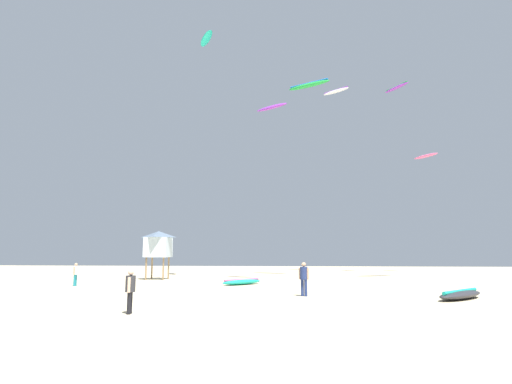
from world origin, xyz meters
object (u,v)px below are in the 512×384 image
kite_aloft_1 (336,91)px  person_foreground (130,288)px  kite_grounded_near (242,282)px  lifeguard_tower (158,244)px  kite_aloft_3 (396,88)px  kite_aloft_4 (426,156)px  kite_grounded_mid (460,295)px  person_left (76,272)px  kite_aloft_6 (272,107)px  kite_aloft_2 (206,39)px  person_midground (304,276)px  kite_aloft_0 (309,85)px

kite_aloft_1 → person_foreground: bearing=-108.9°
kite_grounded_near → lifeguard_tower: size_ratio=0.81×
kite_aloft_3 → kite_aloft_4: 8.83m
kite_aloft_4 → kite_grounded_mid: bearing=-105.2°
person_left → kite_aloft_1: kite_aloft_1 is taller
kite_aloft_6 → kite_grounded_mid: bearing=-51.3°
kite_aloft_2 → kite_aloft_4: size_ratio=0.99×
person_midground → kite_aloft_4: (15.27, 27.20, 12.60)m
person_foreground → kite_aloft_3: 41.66m
person_left → kite_grounded_mid: person_left is taller
person_foreground → kite_aloft_0: bearing=64.7°
person_foreground → kite_aloft_2: kite_aloft_2 is taller
kite_aloft_4 → person_foreground: bearing=-122.7°
person_left → kite_aloft_1: 36.39m
kite_grounded_near → person_midground: bearing=-61.0°
person_midground → lifeguard_tower: size_ratio=0.43×
person_foreground → kite_grounded_near: bearing=73.1°
kite_grounded_mid → kite_aloft_0: (-6.45, 18.41, 18.78)m
kite_grounded_near → kite_aloft_1: (9.19, 19.27, 21.75)m
person_left → kite_aloft_1: size_ratio=0.46×
person_midground → lifeguard_tower: (-12.24, 12.90, 2.02)m
person_foreground → person_midground: (6.72, 7.09, 0.08)m
person_midground → kite_aloft_6: 17.98m
lifeguard_tower → kite_aloft_0: 21.40m
kite_aloft_2 → kite_aloft_1: bearing=45.1°
kite_grounded_mid → kite_aloft_2: (-16.13, 14.31, 22.03)m
kite_aloft_0 → kite_aloft_3: 12.56m
kite_grounded_near → kite_aloft_3: (15.83, 16.74, 20.96)m
person_midground → lifeguard_tower: bearing=-111.1°
kite_grounded_mid → kite_aloft_6: kite_aloft_6 is taller
kite_aloft_0 → kite_aloft_1: bearing=68.4°
lifeguard_tower → kite_aloft_6: 15.35m
kite_grounded_near → kite_aloft_0: kite_aloft_0 is taller
kite_aloft_3 → kite_aloft_6: (-13.80, -12.85, -6.54)m
lifeguard_tower → kite_aloft_1: bearing=39.3°
kite_grounded_near → kite_aloft_6: bearing=62.4°
kite_aloft_2 → kite_aloft_3: bearing=28.6°
person_midground → kite_aloft_1: size_ratio=0.51×
kite_aloft_1 → kite_aloft_4: size_ratio=1.04×
kite_grounded_near → kite_grounded_mid: kite_grounded_mid is taller
person_midground → kite_grounded_near: (-4.27, 7.68, -0.83)m
lifeguard_tower → kite_aloft_4: kite_aloft_4 is taller
kite_aloft_1 → kite_grounded_mid: bearing=-84.3°
person_midground → kite_aloft_3: kite_aloft_3 is taller
lifeguard_tower → kite_aloft_6: size_ratio=1.33×
kite_grounded_mid → kite_aloft_3: bearing=81.2°
kite_aloft_2 → person_foreground: bearing=-85.2°
person_left → kite_grounded_near: 11.61m
kite_grounded_near → lifeguard_tower: 9.95m
kite_aloft_4 → kite_aloft_6: bearing=-138.2°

